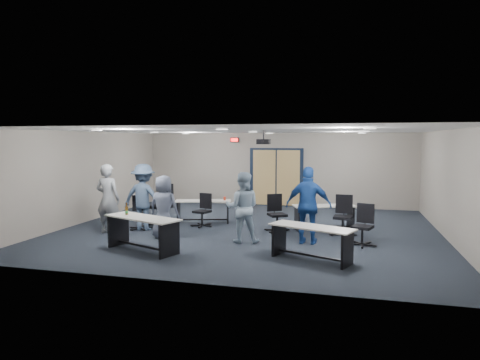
% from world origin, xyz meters
% --- Properties ---
extents(floor, '(10.00, 10.00, 0.00)m').
position_xyz_m(floor, '(0.00, 0.00, 0.00)').
color(floor, '#1B222C').
rests_on(floor, ground).
extents(back_wall, '(10.00, 0.04, 2.70)m').
position_xyz_m(back_wall, '(0.00, 4.50, 1.35)').
color(back_wall, gray).
rests_on(back_wall, floor).
extents(front_wall, '(10.00, 0.04, 2.70)m').
position_xyz_m(front_wall, '(0.00, -4.50, 1.35)').
color(front_wall, gray).
rests_on(front_wall, floor).
extents(left_wall, '(0.04, 9.00, 2.70)m').
position_xyz_m(left_wall, '(-5.00, 0.00, 1.35)').
color(left_wall, gray).
rests_on(left_wall, floor).
extents(right_wall, '(0.04, 9.00, 2.70)m').
position_xyz_m(right_wall, '(5.00, 0.00, 1.35)').
color(right_wall, gray).
rests_on(right_wall, floor).
extents(ceiling, '(10.00, 9.00, 0.04)m').
position_xyz_m(ceiling, '(0.00, 0.00, 2.70)').
color(ceiling, white).
rests_on(ceiling, back_wall).
extents(double_door, '(2.00, 0.07, 2.20)m').
position_xyz_m(double_door, '(0.00, 4.46, 1.05)').
color(double_door, black).
rests_on(double_door, back_wall).
extents(exit_sign, '(0.32, 0.07, 0.18)m').
position_xyz_m(exit_sign, '(-1.60, 4.44, 2.45)').
color(exit_sign, black).
rests_on(exit_sign, back_wall).
extents(ceiling_projector, '(0.35, 0.32, 0.37)m').
position_xyz_m(ceiling_projector, '(0.30, 0.50, 2.40)').
color(ceiling_projector, black).
rests_on(ceiling_projector, ceiling).
extents(ceiling_can_lights, '(6.24, 5.74, 0.02)m').
position_xyz_m(ceiling_can_lights, '(0.00, 0.25, 2.67)').
color(ceiling_can_lights, silver).
rests_on(ceiling_can_lights, ceiling).
extents(table_front_left, '(1.96, 1.26, 1.04)m').
position_xyz_m(table_front_left, '(-1.78, -2.74, 0.52)').
color(table_front_left, '#B0AEA7').
rests_on(table_front_left, floor).
extents(table_front_right, '(1.82, 1.19, 0.70)m').
position_xyz_m(table_front_right, '(1.92, -2.58, 0.48)').
color(table_front_right, '#B0AEA7').
rests_on(table_front_right, floor).
extents(table_back_left, '(1.73, 0.98, 0.78)m').
position_xyz_m(table_back_left, '(-1.54, 0.66, 0.46)').
color(table_back_left, '#B0AEA7').
rests_on(table_back_left, floor).
extents(table_back_right, '(1.76, 1.10, 0.68)m').
position_xyz_m(table_back_right, '(2.00, 0.48, 0.46)').
color(table_back_right, '#B0AEA7').
rests_on(table_back_right, floor).
extents(chair_back_a, '(0.92, 0.92, 1.19)m').
position_xyz_m(chair_back_a, '(-2.58, -0.04, 0.60)').
color(chair_back_a, black).
rests_on(chair_back_a, floor).
extents(chair_back_b, '(0.71, 0.71, 0.93)m').
position_xyz_m(chair_back_b, '(-1.38, 0.10, 0.47)').
color(chair_back_b, black).
rests_on(chair_back_b, floor).
extents(chair_back_c, '(0.86, 0.86, 1.00)m').
position_xyz_m(chair_back_c, '(0.79, -0.05, 0.50)').
color(chair_back_c, black).
rests_on(chair_back_c, floor).
extents(chair_back_d, '(0.71, 0.71, 1.03)m').
position_xyz_m(chair_back_d, '(2.50, -0.08, 0.52)').
color(chair_back_d, black).
rests_on(chair_back_d, floor).
extents(chair_loose_left, '(0.80, 0.80, 0.93)m').
position_xyz_m(chair_loose_left, '(-2.90, -0.69, 0.46)').
color(chair_loose_left, black).
rests_on(chair_loose_left, floor).
extents(chair_loose_right, '(0.77, 0.77, 0.97)m').
position_xyz_m(chair_loose_right, '(2.96, -1.08, 0.48)').
color(chair_loose_right, black).
rests_on(chair_loose_right, floor).
extents(person_gray, '(0.68, 0.45, 1.83)m').
position_xyz_m(person_gray, '(-3.47, -1.35, 0.92)').
color(person_gray, gray).
rests_on(person_gray, floor).
extents(person_plaid, '(0.79, 0.53, 1.58)m').
position_xyz_m(person_plaid, '(-1.83, -1.49, 0.79)').
color(person_plaid, '#51596F').
rests_on(person_plaid, floor).
extents(person_lightblue, '(0.92, 0.77, 1.69)m').
position_xyz_m(person_lightblue, '(0.18, -1.43, 0.85)').
color(person_lightblue, '#95AEC5').
rests_on(person_lightblue, floor).
extents(person_navy, '(1.10, 0.52, 1.83)m').
position_xyz_m(person_navy, '(1.72, -1.17, 0.92)').
color(person_navy, navy).
rests_on(person_navy, floor).
extents(person_back, '(1.17, 0.67, 1.80)m').
position_xyz_m(person_back, '(-2.77, -0.71, 0.90)').
color(person_back, '#3F5472').
rests_on(person_back, floor).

